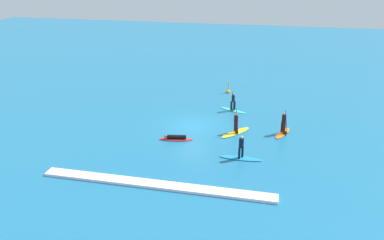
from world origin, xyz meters
name	(u,v)px	position (x,y,z in m)	size (l,w,h in m)	color
ground_plane	(192,125)	(0.00, 0.00, 0.00)	(120.00, 120.00, 0.00)	#1E6B93
surfer_on_orange_board	(283,128)	(7.69, -0.09, 0.50)	(1.53, 2.75, 2.12)	orange
surfer_on_yellow_board	(236,129)	(3.88, -0.82, 0.40)	(2.50, 3.05, 2.22)	yellow
surfer_on_blue_board	(241,153)	(4.80, -5.34, 0.47)	(3.09, 0.70, 1.80)	#1E8CD1
surfer_on_red_board	(176,138)	(-0.60, -3.19, 0.15)	(2.75, 1.17, 0.41)	red
surfer_on_teal_board	(233,106)	(2.98, 4.44, 0.47)	(2.81, 1.83, 2.06)	#33C6CC
marker_buoy	(228,91)	(1.78, 9.85, 0.18)	(0.44, 0.44, 1.30)	yellow
wave_crest	(156,185)	(0.00, -10.24, 0.09)	(15.16, 0.90, 0.18)	white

